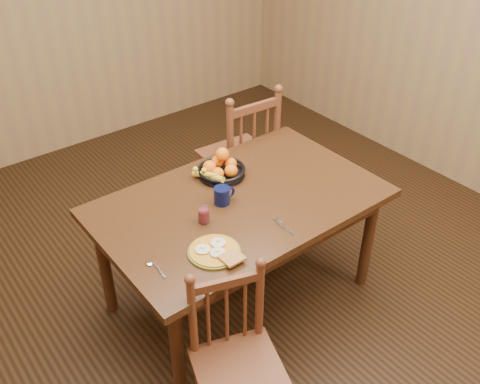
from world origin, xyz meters
TOP-DOWN VIEW (x-y plane):
  - room at (0.00, 0.00)m, footprint 4.52×5.02m
  - dining_table at (0.00, 0.00)m, footprint 1.60×1.00m
  - chair_far at (0.55, 0.69)m, footprint 0.50×0.48m
  - chair_near at (-0.54, -0.66)m, footprint 0.50×0.49m
  - breakfast_plate at (-0.38, -0.29)m, footprint 0.26×0.29m
  - fork at (0.03, -0.33)m, footprint 0.03×0.18m
  - spoon at (-0.67, -0.18)m, footprint 0.04×0.16m
  - coffee_mug at (-0.10, 0.03)m, footprint 0.13×0.09m
  - juice_glass at (-0.28, -0.05)m, footprint 0.06×0.06m
  - fruit_bowl at (0.06, 0.27)m, footprint 0.32×0.29m

SIDE VIEW (x-z plane):
  - chair_near at x=-0.54m, z-range -0.01..0.87m
  - chair_far at x=0.55m, z-range -0.01..1.03m
  - dining_table at x=0.00m, z-range 0.29..1.04m
  - fork at x=0.03m, z-range 0.75..0.76m
  - spoon at x=-0.67m, z-range 0.75..0.76m
  - breakfast_plate at x=-0.38m, z-range 0.74..0.78m
  - juice_glass at x=-0.28m, z-range 0.75..0.84m
  - fruit_bowl at x=0.06m, z-range 0.71..0.88m
  - coffee_mug at x=-0.10m, z-range 0.75..0.85m
  - room at x=0.00m, z-range -0.01..2.71m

